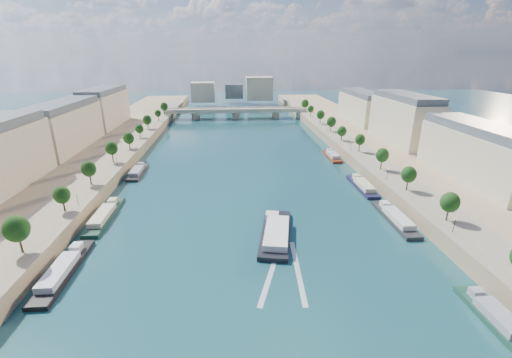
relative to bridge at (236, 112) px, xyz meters
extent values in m
plane|color=#0E2E3E|center=(0.00, -144.02, -5.08)|extent=(700.00, 700.00, 0.00)
cube|color=#9E8460|center=(-72.00, -144.02, -2.58)|extent=(44.00, 520.00, 5.00)
cube|color=#9E8460|center=(72.00, -144.02, -2.58)|extent=(44.00, 520.00, 5.00)
cube|color=gray|center=(-57.00, -144.02, -0.03)|extent=(14.00, 520.00, 0.10)
cube|color=gray|center=(57.00, -144.02, -0.03)|extent=(14.00, 520.00, 0.10)
cylinder|color=#382B1E|center=(-55.00, -202.02, 1.83)|extent=(0.50, 0.50, 3.82)
ellipsoid|color=#113311|center=(-55.00, -202.02, 5.42)|extent=(4.80, 4.80, 5.52)
cylinder|color=#382B1E|center=(-55.00, -178.02, 1.83)|extent=(0.50, 0.50, 3.82)
ellipsoid|color=#113311|center=(-55.00, -178.02, 5.42)|extent=(4.80, 4.80, 5.52)
cylinder|color=#382B1E|center=(-55.00, -154.02, 1.83)|extent=(0.50, 0.50, 3.82)
ellipsoid|color=#113311|center=(-55.00, -154.02, 5.42)|extent=(4.80, 4.80, 5.52)
cylinder|color=#382B1E|center=(-55.00, -130.02, 1.83)|extent=(0.50, 0.50, 3.82)
ellipsoid|color=#113311|center=(-55.00, -130.02, 5.42)|extent=(4.80, 4.80, 5.52)
cylinder|color=#382B1E|center=(-55.00, -106.02, 1.83)|extent=(0.50, 0.50, 3.82)
ellipsoid|color=#113311|center=(-55.00, -106.02, 5.42)|extent=(4.80, 4.80, 5.52)
cylinder|color=#382B1E|center=(-55.00, -82.02, 1.83)|extent=(0.50, 0.50, 3.82)
ellipsoid|color=#113311|center=(-55.00, -82.02, 5.42)|extent=(4.80, 4.80, 5.52)
cylinder|color=#382B1E|center=(-55.00, -58.02, 1.83)|extent=(0.50, 0.50, 3.82)
ellipsoid|color=#113311|center=(-55.00, -58.02, 5.42)|extent=(4.80, 4.80, 5.52)
cylinder|color=#382B1E|center=(-55.00, -34.02, 1.83)|extent=(0.50, 0.50, 3.82)
ellipsoid|color=#113311|center=(-55.00, -34.02, 5.42)|extent=(4.80, 4.80, 5.52)
cylinder|color=#382B1E|center=(-55.00, -10.02, 1.83)|extent=(0.50, 0.50, 3.82)
ellipsoid|color=#113311|center=(-55.00, -10.02, 5.42)|extent=(4.80, 4.80, 5.52)
cylinder|color=#382B1E|center=(55.00, -194.02, 1.83)|extent=(0.50, 0.50, 3.82)
ellipsoid|color=#113311|center=(55.00, -194.02, 5.42)|extent=(4.80, 4.80, 5.52)
cylinder|color=#382B1E|center=(55.00, -170.02, 1.83)|extent=(0.50, 0.50, 3.82)
ellipsoid|color=#113311|center=(55.00, -170.02, 5.42)|extent=(4.80, 4.80, 5.52)
cylinder|color=#382B1E|center=(55.00, -146.02, 1.83)|extent=(0.50, 0.50, 3.82)
ellipsoid|color=#113311|center=(55.00, -146.02, 5.42)|extent=(4.80, 4.80, 5.52)
cylinder|color=#382B1E|center=(55.00, -122.02, 1.83)|extent=(0.50, 0.50, 3.82)
ellipsoid|color=#113311|center=(55.00, -122.02, 5.42)|extent=(4.80, 4.80, 5.52)
cylinder|color=#382B1E|center=(55.00, -98.02, 1.83)|extent=(0.50, 0.50, 3.82)
ellipsoid|color=#113311|center=(55.00, -98.02, 5.42)|extent=(4.80, 4.80, 5.52)
cylinder|color=#382B1E|center=(55.00, -74.02, 1.83)|extent=(0.50, 0.50, 3.82)
ellipsoid|color=#113311|center=(55.00, -74.02, 5.42)|extent=(4.80, 4.80, 5.52)
cylinder|color=#382B1E|center=(55.00, -50.02, 1.83)|extent=(0.50, 0.50, 3.82)
ellipsoid|color=#113311|center=(55.00, -50.02, 5.42)|extent=(4.80, 4.80, 5.52)
cylinder|color=#382B1E|center=(55.00, -26.02, 1.83)|extent=(0.50, 0.50, 3.82)
ellipsoid|color=#113311|center=(55.00, -26.02, 5.42)|extent=(4.80, 4.80, 5.52)
cylinder|color=#382B1E|center=(55.00, -2.02, 1.83)|extent=(0.50, 0.50, 3.82)
ellipsoid|color=#113311|center=(55.00, -2.02, 5.42)|extent=(4.80, 4.80, 5.52)
cylinder|color=black|center=(-52.50, -174.02, 1.92)|extent=(0.14, 0.14, 4.00)
sphere|color=#FFE5B2|center=(-52.50, -174.02, 4.02)|extent=(0.36, 0.36, 0.36)
cylinder|color=black|center=(-52.50, -134.02, 1.92)|extent=(0.14, 0.14, 4.00)
sphere|color=#FFE5B2|center=(-52.50, -134.02, 4.02)|extent=(0.36, 0.36, 0.36)
cylinder|color=black|center=(-52.50, -94.02, 1.92)|extent=(0.14, 0.14, 4.00)
sphere|color=#FFE5B2|center=(-52.50, -94.02, 4.02)|extent=(0.36, 0.36, 0.36)
cylinder|color=black|center=(-52.50, -54.02, 1.92)|extent=(0.14, 0.14, 4.00)
sphere|color=#FFE5B2|center=(-52.50, -54.02, 4.02)|extent=(0.36, 0.36, 0.36)
cylinder|color=black|center=(52.50, -199.02, 1.92)|extent=(0.14, 0.14, 4.00)
sphere|color=#FFE5B2|center=(52.50, -199.02, 4.02)|extent=(0.36, 0.36, 0.36)
cylinder|color=black|center=(52.50, -159.02, 1.92)|extent=(0.14, 0.14, 4.00)
sphere|color=#FFE5B2|center=(52.50, -159.02, 4.02)|extent=(0.36, 0.36, 0.36)
cylinder|color=black|center=(52.50, -119.02, 1.92)|extent=(0.14, 0.14, 4.00)
sphere|color=#FFE5B2|center=(52.50, -119.02, 4.02)|extent=(0.36, 0.36, 0.36)
cylinder|color=black|center=(52.50, -79.02, 1.92)|extent=(0.14, 0.14, 4.00)
sphere|color=#FFE5B2|center=(52.50, -79.02, 4.02)|extent=(0.36, 0.36, 0.36)
cylinder|color=black|center=(52.50, -39.02, 1.92)|extent=(0.14, 0.14, 4.00)
sphere|color=#FFE5B2|center=(52.50, -39.02, 4.02)|extent=(0.36, 0.36, 0.36)
cube|color=beige|center=(-85.00, -103.02, 9.92)|extent=(16.00, 52.00, 20.00)
cube|color=#474C54|center=(-85.00, -103.02, 21.52)|extent=(14.72, 50.44, 3.20)
cube|color=beige|center=(-85.00, -45.02, 9.92)|extent=(16.00, 52.00, 20.00)
cube|color=#474C54|center=(-85.00, -45.02, 21.52)|extent=(14.72, 50.44, 3.20)
cube|color=beige|center=(85.00, -161.02, 9.92)|extent=(16.00, 52.00, 20.00)
cube|color=#474C54|center=(85.00, -161.02, 21.52)|extent=(14.72, 50.44, 3.20)
cube|color=beige|center=(85.00, -103.02, 9.92)|extent=(16.00, 52.00, 20.00)
cube|color=#474C54|center=(85.00, -103.02, 21.52)|extent=(14.72, 50.44, 3.20)
cube|color=beige|center=(85.00, -45.02, 9.92)|extent=(16.00, 52.00, 20.00)
cube|color=#474C54|center=(85.00, -45.02, 21.52)|extent=(14.72, 50.44, 3.20)
cube|color=beige|center=(-30.00, 65.98, 8.92)|extent=(22.00, 18.00, 18.00)
cube|color=beige|center=(25.00, 75.98, 10.92)|extent=(26.00, 20.00, 22.00)
cube|color=#474C54|center=(0.00, 90.98, 6.92)|extent=(18.00, 16.00, 14.00)
cube|color=#C1B79E|center=(0.00, 0.00, 1.12)|extent=(112.00, 11.00, 2.20)
cube|color=#C1B79E|center=(0.00, -5.00, 2.62)|extent=(112.00, 0.80, 0.90)
cube|color=#C1B79E|center=(0.00, 5.00, 2.62)|extent=(112.00, 0.80, 0.90)
cylinder|color=#C1B79E|center=(-32.00, 0.00, -2.58)|extent=(6.40, 6.40, 5.00)
cylinder|color=#C1B79E|center=(0.00, 0.00, -2.58)|extent=(6.40, 6.40, 5.00)
cylinder|color=#C1B79E|center=(32.00, 0.00, -2.58)|extent=(6.40, 6.40, 5.00)
cube|color=#C1B79E|center=(-52.00, 0.00, -2.58)|extent=(6.00, 12.00, 5.00)
cube|color=#C1B79E|center=(52.00, 0.00, -2.58)|extent=(6.00, 12.00, 5.00)
cube|color=black|center=(7.13, -188.26, -4.70)|extent=(12.86, 28.54, 1.97)
cube|color=silver|center=(7.13, -190.47, -2.83)|extent=(9.67, 18.80, 1.77)
cube|color=silver|center=(7.13, -180.00, -2.82)|extent=(4.48, 3.98, 1.80)
cube|color=silver|center=(3.93, -205.26, -5.06)|extent=(9.05, 25.13, 0.04)
cube|color=silver|center=(10.33, -205.26, -5.06)|extent=(2.88, 26.02, 0.04)
cube|color=black|center=(-45.50, -202.05, -4.78)|extent=(5.00, 26.34, 1.80)
cube|color=silver|center=(-45.50, -204.16, -3.08)|extent=(4.10, 14.49, 1.60)
cube|color=silver|center=(-45.50, -194.15, -2.98)|extent=(2.50, 3.16, 1.80)
cube|color=#16372A|center=(-45.50, -172.89, -4.78)|extent=(5.00, 27.11, 1.80)
cube|color=beige|center=(-45.50, -175.06, -3.08)|extent=(4.10, 14.91, 1.60)
cube|color=beige|center=(-45.50, -164.76, -2.98)|extent=(2.50, 3.25, 1.80)
cube|color=#252628|center=(-45.50, -130.66, -4.78)|extent=(5.00, 20.95, 1.80)
cube|color=gray|center=(-45.50, -132.34, -3.08)|extent=(4.10, 11.52, 1.60)
cube|color=gray|center=(-45.50, -124.37, -2.98)|extent=(2.50, 2.51, 1.80)
cube|color=#1A4234|center=(45.50, -224.32, -4.78)|extent=(5.00, 17.94, 1.80)
cube|color=#95949C|center=(45.50, -225.76, -3.08)|extent=(4.10, 9.87, 1.60)
cube|color=#95949C|center=(45.50, -218.94, -2.98)|extent=(2.50, 2.15, 1.80)
cube|color=#29292C|center=(45.50, -181.82, -4.78)|extent=(5.00, 25.32, 1.80)
cube|color=silver|center=(45.50, -183.85, -3.08)|extent=(4.10, 13.93, 1.60)
cube|color=silver|center=(45.50, -174.23, -2.98)|extent=(2.50, 3.04, 1.80)
cube|color=#191937|center=(45.50, -154.24, -4.78)|extent=(5.00, 23.50, 1.80)
cube|color=beige|center=(45.50, -156.12, -3.08)|extent=(4.10, 12.92, 1.60)
cube|color=beige|center=(45.50, -147.19, -2.98)|extent=(2.50, 2.82, 1.80)
cube|color=maroon|center=(45.50, -113.36, -4.78)|extent=(5.00, 19.96, 1.80)
cube|color=#B0B3BD|center=(45.50, -114.95, -3.08)|extent=(4.10, 10.98, 1.60)
cube|color=#B0B3BD|center=(45.50, -107.37, -2.98)|extent=(2.50, 2.39, 1.80)
camera|label=1|loc=(-5.08, -274.14, 44.26)|focal=24.00mm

